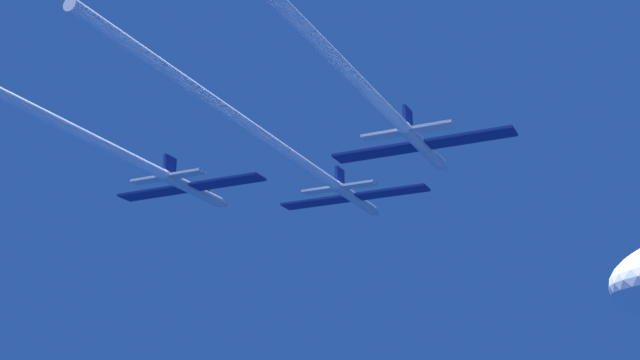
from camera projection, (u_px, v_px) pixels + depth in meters
jet_lead at (293, 156)px, 81.30m from camera, size 17.52×55.25×2.90m
jet_left_wing at (78, 132)px, 73.85m from camera, size 17.52×61.05×2.90m
jet_right_wing at (357, 81)px, 64.44m from camera, size 17.52×56.19×2.90m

